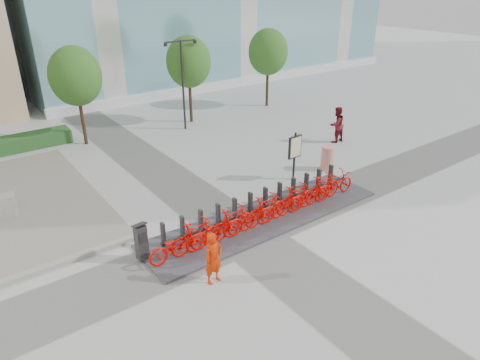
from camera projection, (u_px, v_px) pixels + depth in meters
ground at (242, 233)px, 14.98m from camera, size 120.00×120.00×0.00m
hedge_b at (9, 145)px, 21.74m from camera, size 6.00×1.20×0.70m
tree_1 at (75, 76)px, 21.33m from camera, size 2.60×2.60×5.10m
tree_2 at (189, 62)px, 24.80m from camera, size 2.60×2.60×5.10m
tree_3 at (268, 52)px, 28.00m from camera, size 2.60×2.60×5.10m
streetlamp at (182, 75)px, 23.74m from camera, size 2.00×0.20×5.00m
dock_pad at (266, 217)px, 15.87m from camera, size 9.60×2.40×0.08m
dock_rail_posts at (259, 201)px, 16.04m from camera, size 8.02×0.50×0.85m
bike_0 at (176, 245)px, 13.30m from camera, size 1.90×0.66×1.00m
bike_1 at (196, 236)px, 13.66m from camera, size 1.84×0.52×1.11m
bike_2 at (215, 230)px, 14.07m from camera, size 1.90×0.66×1.00m
bike_3 at (233, 222)px, 14.43m from camera, size 1.84×0.52×1.11m
bike_4 at (250, 217)px, 14.84m from camera, size 1.90×0.66×1.00m
bike_5 at (266, 210)px, 15.20m from camera, size 1.84×0.52×1.11m
bike_6 at (281, 205)px, 15.61m from camera, size 1.90×0.66×1.00m
bike_7 at (296, 198)px, 15.97m from camera, size 1.84×0.52×1.11m
bike_8 at (309, 194)px, 16.37m from camera, size 1.90×0.66×1.00m
bike_9 at (323, 188)px, 16.73m from camera, size 1.84×0.52×1.11m
bike_10 at (335, 184)px, 17.14m from camera, size 1.90×0.66×1.00m
kiosk at (141, 241)px, 13.24m from camera, size 0.43×0.37×1.32m
worker_red at (213, 258)px, 12.27m from camera, size 0.64×0.46×1.65m
pedestrian at (337, 125)px, 22.75m from camera, size 0.95×0.75×1.93m
construction_barrel at (327, 158)px, 19.64m from camera, size 0.71×0.71×1.12m
map_sign at (295, 149)px, 18.29m from camera, size 0.72×0.16×2.18m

